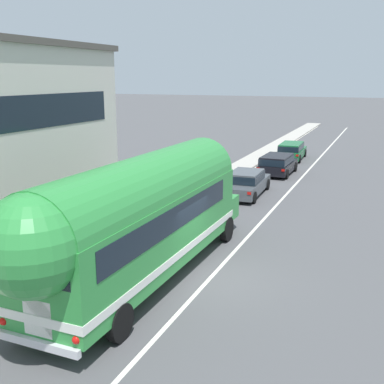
# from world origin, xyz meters

# --- Properties ---
(ground_plane) EXTENTS (300.00, 300.00, 0.00)m
(ground_plane) POSITION_xyz_m (0.00, 0.00, 0.00)
(ground_plane) COLOR #4C4C4F
(lane_markings) EXTENTS (3.92, 80.00, 0.01)m
(lane_markings) POSITION_xyz_m (-1.75, 12.00, 0.00)
(lane_markings) COLOR silver
(lane_markings) RESTS_ON ground
(sidewalk_slab) EXTENTS (1.82, 90.00, 0.15)m
(sidewalk_slab) POSITION_xyz_m (-4.70, 10.00, 0.07)
(sidewalk_slab) COLOR #ADA89E
(sidewalk_slab) RESTS_ON ground
(painted_bus) EXTENTS (2.74, 12.74, 4.12)m
(painted_bus) POSITION_xyz_m (-1.91, -1.35, 2.30)
(painted_bus) COLOR #2D8C3D
(painted_bus) RESTS_ON ground
(car_lead) EXTENTS (2.02, 4.86, 1.37)m
(car_lead) POSITION_xyz_m (-2.10, 11.46, 0.75)
(car_lead) COLOR #474C51
(car_lead) RESTS_ON ground
(car_second) EXTENTS (2.06, 4.28, 1.37)m
(car_second) POSITION_xyz_m (-1.74, 17.81, 0.79)
(car_second) COLOR black
(car_second) RESTS_ON ground
(car_third) EXTENTS (2.00, 4.68, 1.37)m
(car_third) POSITION_xyz_m (-2.01, 24.25, 0.79)
(car_third) COLOR #196633
(car_third) RESTS_ON ground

